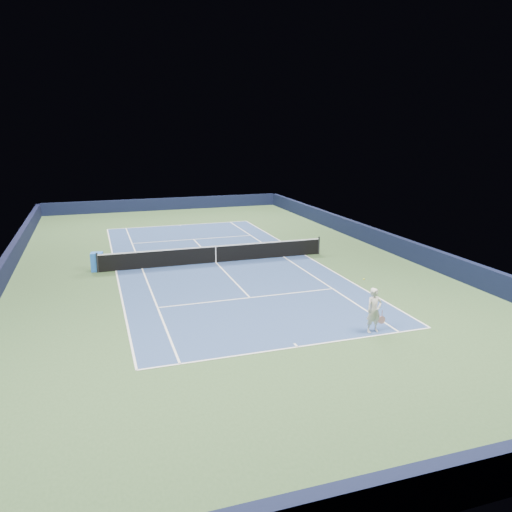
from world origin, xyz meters
name	(u,v)px	position (x,y,z in m)	size (l,w,h in m)	color
ground	(216,263)	(0.00, 0.00, 0.00)	(40.00, 40.00, 0.00)	#324E2A
wall_far	(165,204)	(0.00, 19.82, 0.55)	(22.00, 0.35, 1.10)	black
wall_near	(454,483)	(0.00, -19.82, 0.55)	(22.00, 0.35, 1.10)	black
wall_right	(383,240)	(10.82, 0.00, 0.55)	(0.35, 40.00, 1.10)	black
wall_left	(4,270)	(-10.82, 0.00, 0.55)	(0.35, 40.00, 1.10)	black
court_surface	(216,262)	(0.00, 0.00, 0.00)	(10.97, 23.77, 0.01)	navy
baseline_far	(180,225)	(0.00, 11.88, 0.01)	(10.97, 0.08, 0.00)	white
baseline_near	(298,347)	(0.00, -11.88, 0.01)	(10.97, 0.08, 0.00)	white
sideline_doubles_right	(305,255)	(5.49, 0.00, 0.01)	(0.08, 23.77, 0.00)	white
sideline_doubles_left	(116,271)	(-5.49, 0.00, 0.01)	(0.08, 23.77, 0.00)	white
sideline_singles_right	(283,257)	(4.12, 0.00, 0.01)	(0.08, 23.77, 0.00)	white
sideline_singles_left	(142,269)	(-4.12, 0.00, 0.01)	(0.08, 23.77, 0.00)	white
service_line_far	(194,239)	(0.00, 6.40, 0.01)	(8.23, 0.08, 0.00)	white
service_line_near	(250,298)	(0.00, -6.40, 0.01)	(8.23, 0.08, 0.00)	white
center_service_line	(216,262)	(0.00, 0.00, 0.01)	(0.08, 12.80, 0.00)	white
center_mark_far	(180,225)	(0.00, 11.73, 0.01)	(0.08, 0.30, 0.00)	white
center_mark_near	(296,345)	(0.00, -11.73, 0.01)	(0.08, 0.30, 0.00)	white
tennis_net	(216,254)	(0.00, 0.00, 0.50)	(12.90, 0.10, 1.07)	black
sponsor_cube	(97,262)	(-6.40, 0.32, 0.50)	(0.69, 0.64, 1.00)	blue
tennis_player	(374,310)	(3.19, -11.54, 0.86)	(0.79, 1.26, 1.79)	silver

